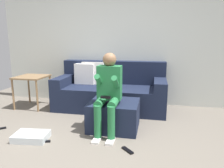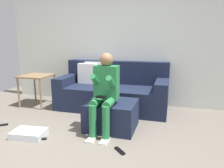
# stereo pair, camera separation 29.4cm
# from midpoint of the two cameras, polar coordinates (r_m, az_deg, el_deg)

# --- Properties ---
(ground_plane) EXTENTS (6.39, 6.39, 0.00)m
(ground_plane) POSITION_cam_midpoint_polar(r_m,az_deg,el_deg) (2.79, -13.66, -17.85)
(ground_plane) COLOR #6B6359
(wall_back) EXTENTS (4.92, 0.10, 2.42)m
(wall_back) POSITION_cam_midpoint_polar(r_m,az_deg,el_deg) (4.67, -1.99, 9.79)
(wall_back) COLOR silver
(wall_back) RESTS_ON ground_plane
(couch_sectional) EXTENTS (2.16, 0.96, 0.93)m
(couch_sectional) POSITION_cam_midpoint_polar(r_m,az_deg,el_deg) (4.33, -2.46, -1.83)
(couch_sectional) COLOR #192138
(couch_sectional) RESTS_ON ground_plane
(ottoman) EXTENTS (0.75, 0.67, 0.43)m
(ottoman) POSITION_cam_midpoint_polar(r_m,az_deg,el_deg) (3.36, -1.96, -8.29)
(ottoman) COLOR #192138
(ottoman) RESTS_ON ground_plane
(person_seated) EXTENTS (0.35, 0.61, 1.18)m
(person_seated) POSITION_cam_midpoint_polar(r_m,az_deg,el_deg) (3.08, -3.72, -1.44)
(person_seated) COLOR #26723F
(person_seated) RESTS_ON ground_plane
(storage_bin) EXTENTS (0.49, 0.36, 0.10)m
(storage_bin) POSITION_cam_midpoint_polar(r_m,az_deg,el_deg) (3.30, -23.26, -12.80)
(storage_bin) COLOR silver
(storage_bin) RESTS_ON ground_plane
(side_table) EXTENTS (0.58, 0.60, 0.64)m
(side_table) POSITION_cam_midpoint_polar(r_m,az_deg,el_deg) (4.69, -22.34, 0.86)
(side_table) COLOR olive
(side_table) RESTS_ON ground_plane
(remote_near_ottoman) EXTENTS (0.17, 0.17, 0.02)m
(remote_near_ottoman) POSITION_cam_midpoint_polar(r_m,az_deg,el_deg) (2.78, 1.02, -17.33)
(remote_near_ottoman) COLOR black
(remote_near_ottoman) RESTS_ON ground_plane
(remote_by_storage_bin) EXTENTS (0.16, 0.09, 0.02)m
(remote_by_storage_bin) POSITION_cam_midpoint_polar(r_m,az_deg,el_deg) (3.17, -20.24, -14.28)
(remote_by_storage_bin) COLOR black
(remote_by_storage_bin) RESTS_ON ground_plane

